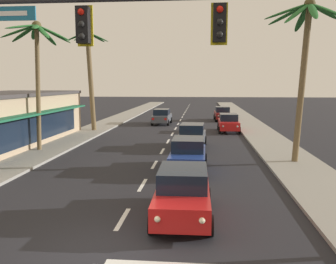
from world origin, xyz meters
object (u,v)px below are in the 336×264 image
sedan_third_in_queue (188,154)px  sedan_parked_nearest_kerb (229,123)px  sedan_parked_mid_kerb (222,114)px  sedan_lead_at_stop_bar (183,193)px  sedan_oncoming_far (162,116)px  sedan_fifth_in_queue (192,136)px  palm_right_second (306,44)px  palm_left_third (90,67)px  traffic_signal_mast (227,53)px  palm_left_second (37,50)px

sedan_third_in_queue → sedan_parked_nearest_kerb: 15.81m
sedan_parked_mid_kerb → sedan_lead_at_stop_bar: bearing=-95.5°
sedan_parked_nearest_kerb → sedan_oncoming_far: bearing=140.4°
sedan_fifth_in_queue → sedan_parked_mid_kerb: size_ratio=1.01×
sedan_third_in_queue → palm_right_second: bearing=19.1°
sedan_oncoming_far → sedan_fifth_in_queue: bearing=-75.6°
sedan_third_in_queue → sedan_oncoming_far: 21.51m
sedan_lead_at_stop_bar → sedan_third_in_queue: size_ratio=1.00×
sedan_third_in_queue → palm_left_third: bearing=123.5°
sedan_lead_at_stop_bar → sedan_fifth_in_queue: bearing=90.3°
palm_right_second → sedan_lead_at_stop_bar: bearing=-124.9°
traffic_signal_mast → palm_left_third: size_ratio=1.12×
sedan_third_in_queue → sedan_fifth_in_queue: size_ratio=0.99×
traffic_signal_mast → sedan_parked_mid_kerb: bearing=86.9°
palm_left_second → palm_left_third: size_ratio=0.90×
sedan_lead_at_stop_bar → palm_left_second: bearing=132.2°
sedan_fifth_in_queue → sedan_oncoming_far: bearing=104.4°
palm_left_third → sedan_oncoming_far: bearing=48.1°
sedan_fifth_in_queue → traffic_signal_mast: bearing=-85.4°
sedan_third_in_queue → palm_right_second: size_ratio=0.50×
sedan_lead_at_stop_bar → traffic_signal_mast: bearing=-63.9°
palm_left_third → palm_right_second: bearing=-37.9°
sedan_lead_at_stop_bar → sedan_parked_nearest_kerb: bearing=82.0°
sedan_fifth_in_queue → palm_left_second: (-9.88, -2.35, 5.76)m
sedan_oncoming_far → sedan_lead_at_stop_bar: bearing=-82.3°
palm_left_third → palm_right_second: 20.16m
sedan_fifth_in_queue → sedan_parked_mid_kerb: same height
sedan_third_in_queue → sedan_lead_at_stop_bar: bearing=-89.4°
sedan_parked_mid_kerb → palm_left_second: bearing=-121.3°
traffic_signal_mast → palm_left_second: 17.50m
palm_left_second → sedan_lead_at_stop_bar: bearing=-47.8°
sedan_parked_mid_kerb → palm_right_second: palm_right_second is taller
sedan_oncoming_far → sedan_parked_nearest_kerb: size_ratio=1.01×
sedan_lead_at_stop_bar → sedan_oncoming_far: same height
sedan_parked_nearest_kerb → sedan_parked_mid_kerb: bearing=90.1°
sedan_lead_at_stop_bar → palm_left_second: (-9.94, 10.97, 5.76)m
sedan_parked_nearest_kerb → sedan_parked_mid_kerb: size_ratio=1.00×
traffic_signal_mast → palm_left_third: 26.08m
palm_left_second → sedan_parked_nearest_kerb: bearing=40.6°
sedan_oncoming_far → palm_left_third: 10.29m
sedan_lead_at_stop_bar → sedan_parked_mid_kerb: 32.54m
sedan_third_in_queue → palm_left_third: 18.21m
sedan_oncoming_far → palm_left_second: palm_left_second is taller
traffic_signal_mast → sedan_third_in_queue: 10.20m
palm_right_second → sedan_third_in_queue: bearing=-160.9°
palm_right_second → sedan_parked_mid_kerb: bearing=97.4°
sedan_parked_nearest_kerb → traffic_signal_mast: bearing=-94.4°
palm_left_third → sedan_lead_at_stop_bar: bearing=-65.4°
palm_left_second → palm_left_third: bearing=88.8°
palm_right_second → palm_left_third: bearing=142.1°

